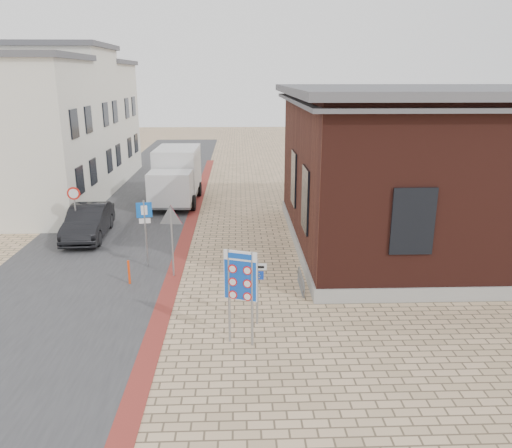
{
  "coord_description": "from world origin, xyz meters",
  "views": [
    {
      "loc": [
        0.48,
        -14.02,
        7.25
      ],
      "look_at": [
        1.08,
        2.87,
        2.2
      ],
      "focal_mm": 35.0,
      "sensor_mm": 36.0,
      "label": 1
    }
  ],
  "objects_px": {
    "essen_sign": "(257,283)",
    "bollard": "(129,272)",
    "border_sign": "(240,278)",
    "sedan": "(88,222)",
    "box_truck": "(176,175)",
    "parking_sign": "(145,222)"
  },
  "relations": [
    {
      "from": "border_sign",
      "to": "bollard",
      "type": "distance_m",
      "value": 6.07
    },
    {
      "from": "essen_sign",
      "to": "parking_sign",
      "type": "xyz_separation_m",
      "value": [
        -4.15,
        4.86,
        0.5
      ]
    },
    {
      "from": "box_truck",
      "to": "parking_sign",
      "type": "distance_m",
      "value": 10.46
    },
    {
      "from": "box_truck",
      "to": "essen_sign",
      "type": "bearing_deg",
      "value": -73.42
    },
    {
      "from": "sedan",
      "to": "essen_sign",
      "type": "xyz_separation_m",
      "value": [
        7.5,
        -8.7,
        0.59
      ]
    },
    {
      "from": "sedan",
      "to": "parking_sign",
      "type": "relative_size",
      "value": 1.7
    },
    {
      "from": "bollard",
      "to": "parking_sign",
      "type": "bearing_deg",
      "value": 78.21
    },
    {
      "from": "sedan",
      "to": "parking_sign",
      "type": "xyz_separation_m",
      "value": [
        3.35,
        -3.84,
        1.1
      ]
    },
    {
      "from": "sedan",
      "to": "bollard",
      "type": "height_order",
      "value": "sedan"
    },
    {
      "from": "sedan",
      "to": "border_sign",
      "type": "relative_size",
      "value": 1.66
    },
    {
      "from": "sedan",
      "to": "bollard",
      "type": "distance_m",
      "value": 6.31
    },
    {
      "from": "essen_sign",
      "to": "bollard",
      "type": "relative_size",
      "value": 2.3
    },
    {
      "from": "box_truck",
      "to": "essen_sign",
      "type": "distance_m",
      "value": 15.88
    },
    {
      "from": "essen_sign",
      "to": "parking_sign",
      "type": "height_order",
      "value": "parking_sign"
    },
    {
      "from": "box_truck",
      "to": "border_sign",
      "type": "distance_m",
      "value": 16.87
    },
    {
      "from": "border_sign",
      "to": "parking_sign",
      "type": "bearing_deg",
      "value": 141.1
    },
    {
      "from": "sedan",
      "to": "parking_sign",
      "type": "bearing_deg",
      "value": -51.95
    },
    {
      "from": "border_sign",
      "to": "essen_sign",
      "type": "relative_size",
      "value": 1.33
    },
    {
      "from": "essen_sign",
      "to": "sedan",
      "type": "bearing_deg",
      "value": 133.83
    },
    {
      "from": "sedan",
      "to": "bollard",
      "type": "xyz_separation_m",
      "value": [
        3.0,
        -5.54,
        -0.3
      ]
    },
    {
      "from": "border_sign",
      "to": "essen_sign",
      "type": "bearing_deg",
      "value": 86.22
    },
    {
      "from": "sedan",
      "to": "box_truck",
      "type": "bearing_deg",
      "value": 60.38
    }
  ]
}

